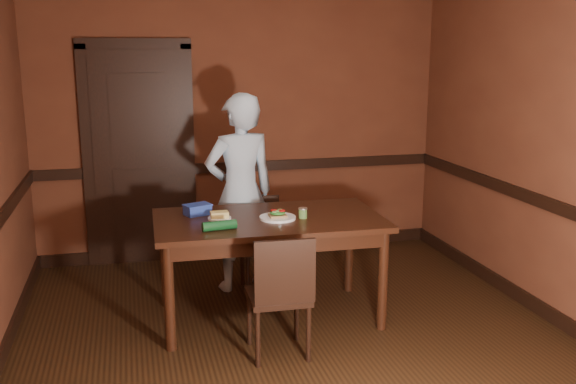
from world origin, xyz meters
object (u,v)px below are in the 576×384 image
sauce_jar (303,213)px  cheese_saucer (219,216)px  food_tub (197,209)px  chair_far (263,245)px  sandwich_plate (278,216)px  chair_near (278,294)px  person (240,193)px  dining_table (269,268)px

sauce_jar → cheese_saucer: size_ratio=0.45×
cheese_saucer → food_tub: food_tub is taller
chair_far → sauce_jar: bearing=-73.6°
sandwich_plate → sauce_jar: size_ratio=3.44×
cheese_saucer → food_tub: bearing=132.3°
food_tub → chair_near: bearing=-82.5°
chair_far → person: bearing=151.5°
sauce_jar → food_tub: size_ratio=0.34×
dining_table → cheese_saucer: (-0.37, 0.05, 0.42)m
person → sandwich_plate: 0.75m
dining_table → food_tub: food_tub is taller
person → sauce_jar: size_ratio=21.39×
sandwich_plate → cheese_saucer: sandwich_plate is taller
person → cheese_saucer: size_ratio=9.60×
dining_table → chair_far: 0.59m
sandwich_plate → sauce_jar: sauce_jar is taller
chair_near → sauce_jar: bearing=-119.6°
chair_far → food_tub: 0.83m
chair_near → sandwich_plate: (0.13, 0.55, 0.39)m
chair_near → person: size_ratio=0.51×
dining_table → cheese_saucer: size_ratio=9.68×
dining_table → sandwich_plate: size_ratio=6.26×
sandwich_plate → sauce_jar: (0.19, -0.02, 0.02)m
person → cheese_saucer: (-0.27, -0.63, -0.02)m
cheese_saucer → food_tub: size_ratio=0.76×
chair_far → chair_near: 1.20m
chair_near → sauce_jar: size_ratio=10.86×
sauce_jar → cheese_saucer: 0.63m
chair_far → cheese_saucer: 0.81m
chair_near → sandwich_plate: bearing=-101.7°
chair_far → sauce_jar: (0.17, -0.66, 0.44)m
food_tub → person: bearing=27.8°
sandwich_plate → sauce_jar: 0.19m
chair_near → sandwich_plate: 0.69m
dining_table → chair_near: (-0.07, -0.61, 0.03)m
cheese_saucer → chair_near: bearing=-65.9°
dining_table → sauce_jar: sauce_jar is taller
sandwich_plate → food_tub: size_ratio=1.17×
chair_near → sandwich_plate: sandwich_plate is taller
chair_far → dining_table: bearing=-95.5°
person → sauce_jar: 0.84m
dining_table → person: person is taller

